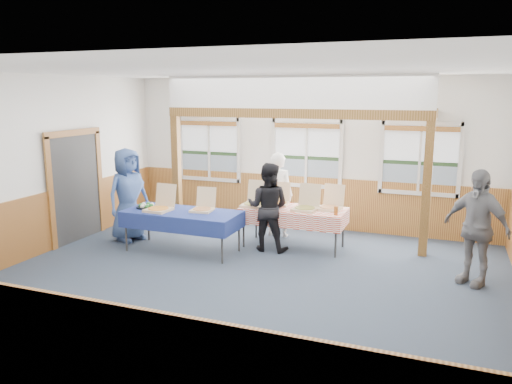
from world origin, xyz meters
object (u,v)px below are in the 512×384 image
table_left (182,214)px  table_right (294,211)px  woman_white (278,195)px  man_blue (128,195)px  person_grey (476,227)px  woman_black (268,207)px

table_left → table_right: 2.07m
table_right → woman_white: woman_white is taller
woman_white → man_blue: 2.96m
table_left → man_blue: 1.39m
person_grey → table_left: bearing=-144.7°
woman_black → man_blue: (-2.78, -0.36, 0.10)m
woman_black → table_left: bearing=21.6°
man_blue → person_grey: bearing=-70.5°
table_left → woman_white: bearing=59.7°
table_right → person_grey: bearing=-21.7°
woman_white → person_grey: person_grey is taller
table_left → person_grey: (4.92, 0.20, 0.18)m
person_grey → man_blue: bearing=-147.7°
table_left → man_blue: bearing=177.4°
table_left → person_grey: person_grey is taller
table_right → person_grey: size_ratio=1.14×
man_blue → person_grey: size_ratio=1.03×
table_left → table_right: bearing=37.1°
table_right → man_blue: (-3.18, -0.69, 0.21)m
table_right → woman_white: size_ratio=1.18×
man_blue → woman_black: bearing=-62.3°
woman_black → person_grey: (3.48, -0.45, 0.07)m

